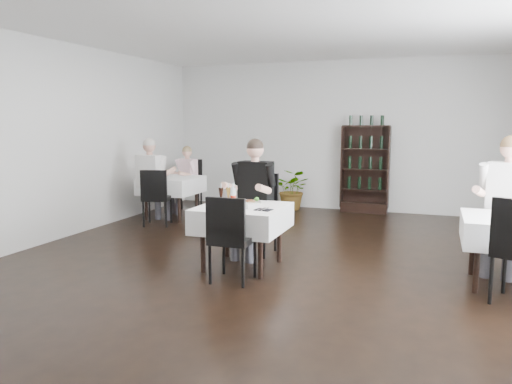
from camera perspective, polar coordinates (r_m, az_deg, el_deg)
room_shell at (r=5.93m, az=1.11°, el=5.19°), size 9.00×9.00×9.00m
wine_shelf at (r=10.05m, az=12.35°, el=2.48°), size 0.90×0.28×1.75m
main_table at (r=6.14m, az=-1.57°, el=-2.98°), size 1.03×1.03×0.77m
left_table at (r=9.40m, az=-9.64°, el=0.78°), size 0.98×0.98×0.77m
right_table at (r=6.07m, az=27.06°, el=-4.01°), size 0.98×0.98×0.77m
potted_tree at (r=10.20m, az=4.26°, el=0.29°), size 0.82×0.73×0.83m
main_chair_far at (r=6.87m, az=0.19°, el=-1.78°), size 0.52×0.52×1.09m
main_chair_near at (r=5.55m, az=-3.00°, el=-4.80°), size 0.45×0.46×0.99m
left_chair_far at (r=10.13m, az=-7.55°, el=1.18°), size 0.60×0.60×1.03m
left_chair_near at (r=8.72m, az=-11.39°, el=-0.21°), size 0.56×0.57×0.98m
right_chair_far at (r=6.76m, az=27.15°, el=-3.07°), size 0.48×0.49×1.04m
diner_main at (r=6.60m, az=-0.39°, el=0.38°), size 0.62×0.63×1.57m
diner_left_far at (r=9.88m, az=-8.13°, el=2.02°), size 0.59×0.62×1.32m
diner_left_near at (r=8.98m, az=-11.75°, el=2.04°), size 0.58×0.58×1.51m
diner_right_far at (r=6.55m, az=26.70°, el=-0.23°), size 0.68×0.73×1.64m
plate_far at (r=6.35m, az=-0.43°, el=-1.09°), size 0.30×0.30×0.07m
plate_near at (r=5.99m, az=-2.22°, el=-1.63°), size 0.36×0.36×0.09m
pilsner_dark at (r=6.18m, az=-4.02°, el=-0.48°), size 0.06×0.06×0.27m
pilsner_lager at (r=6.23m, az=-3.17°, el=-0.43°), size 0.06×0.06×0.26m
coke_bottle at (r=6.18m, az=-2.63°, el=-0.49°), size 0.07×0.07×0.27m
napkin_cutlery at (r=5.83m, az=0.86°, el=-2.02°), size 0.21×0.21×0.02m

